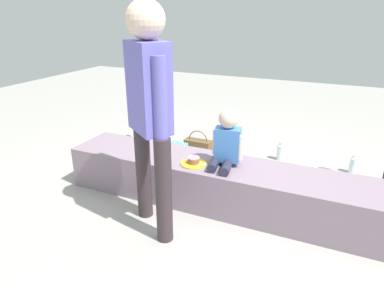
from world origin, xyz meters
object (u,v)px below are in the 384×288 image
(water_bottle_near_gift, at_px, (280,152))
(child_seated, at_px, (227,141))
(adult_standing, at_px, (149,102))
(gift_bag, at_px, (176,155))
(party_cup_red, at_px, (225,147))
(water_bottle_far_side, at_px, (353,165))
(handbag_brown_canvas, at_px, (198,147))
(handbag_black_leather, at_px, (130,153))
(cake_box_white, at_px, (310,173))
(cake_plate, at_px, (194,162))

(water_bottle_near_gift, bearing_deg, child_seated, -102.35)
(adult_standing, distance_m, water_bottle_near_gift, 2.05)
(gift_bag, xyz_separation_m, party_cup_red, (0.35, 0.62, -0.08))
(adult_standing, relative_size, water_bottle_far_side, 8.35)
(handbag_brown_canvas, bearing_deg, handbag_black_leather, -140.36)
(gift_bag, xyz_separation_m, water_bottle_near_gift, (1.00, 0.66, -0.04))
(gift_bag, height_order, water_bottle_far_side, gift_bag)
(cake_box_white, xyz_separation_m, handbag_brown_canvas, (-1.28, 0.10, 0.04))
(handbag_brown_canvas, bearing_deg, child_seated, -54.93)
(water_bottle_near_gift, height_order, party_cup_red, water_bottle_near_gift)
(child_seated, height_order, handbag_brown_canvas, child_seated)
(cake_box_white, bearing_deg, child_seated, -127.57)
(water_bottle_near_gift, xyz_separation_m, handbag_black_leather, (-1.52, -0.77, 0.02))
(adult_standing, height_order, water_bottle_far_side, adult_standing)
(gift_bag, height_order, handbag_black_leather, handbag_black_leather)
(water_bottle_far_side, xyz_separation_m, handbag_black_leather, (-2.28, -0.74, 0.03))
(party_cup_red, relative_size, handbag_black_leather, 0.33)
(water_bottle_near_gift, xyz_separation_m, cake_box_white, (0.38, -0.36, -0.04))
(child_seated, distance_m, handbag_brown_canvas, 1.23)
(cake_box_white, relative_size, handbag_brown_canvas, 0.99)
(child_seated, height_order, cake_plate, child_seated)
(child_seated, bearing_deg, water_bottle_near_gift, 77.65)
(adult_standing, distance_m, handbag_black_leather, 1.56)
(cake_plate, distance_m, water_bottle_far_side, 1.82)
(cake_plate, xyz_separation_m, water_bottle_near_gift, (0.51, 1.29, -0.31))
(child_seated, distance_m, adult_standing, 0.78)
(water_bottle_near_gift, relative_size, handbag_black_leather, 0.66)
(adult_standing, bearing_deg, cake_box_white, 52.73)
(child_seated, xyz_separation_m, cake_box_white, (0.63, 0.83, -0.54))
(water_bottle_near_gift, bearing_deg, cake_box_white, -43.83)
(handbag_brown_canvas, bearing_deg, cake_box_white, -4.38)
(party_cup_red, bearing_deg, child_seated, -71.11)
(handbag_black_leather, bearing_deg, adult_standing, -47.62)
(handbag_black_leather, bearing_deg, water_bottle_near_gift, 26.84)
(gift_bag, xyz_separation_m, handbag_brown_canvas, (0.09, 0.40, -0.04))
(handbag_black_leather, bearing_deg, child_seated, -18.23)
(child_seated, relative_size, cake_box_white, 1.56)
(water_bottle_near_gift, bearing_deg, party_cup_red, -177.03)
(adult_standing, xyz_separation_m, party_cup_red, (0.00, 1.68, -0.96))
(child_seated, relative_size, water_bottle_far_side, 2.41)
(cake_plate, height_order, handbag_brown_canvas, cake_plate)
(adult_standing, xyz_separation_m, water_bottle_far_side, (1.42, 1.69, -0.92))
(cake_plate, relative_size, handbag_black_leather, 0.69)
(adult_standing, bearing_deg, handbag_brown_canvas, 99.78)
(gift_bag, distance_m, handbag_brown_canvas, 0.41)
(cake_plate, relative_size, water_bottle_far_side, 1.12)
(water_bottle_near_gift, relative_size, handbag_brown_canvas, 0.68)
(cake_plate, xyz_separation_m, water_bottle_far_side, (1.27, 1.26, -0.32))
(party_cup_red, distance_m, handbag_black_leather, 1.14)
(cake_plate, height_order, handbag_black_leather, cake_plate)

